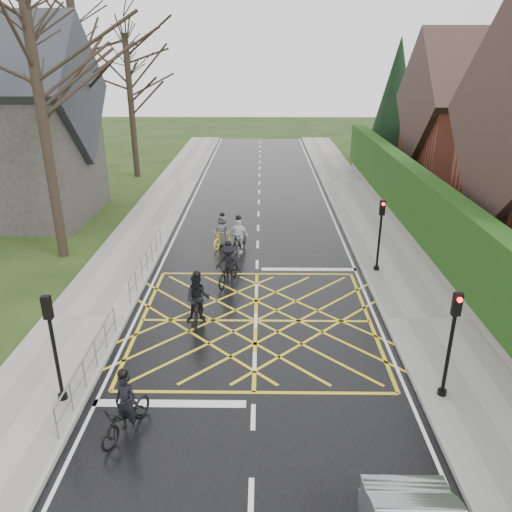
{
  "coord_description": "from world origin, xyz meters",
  "views": [
    {
      "loc": [
        0.2,
        -15.35,
        8.73
      ],
      "look_at": [
        -0.02,
        2.85,
        1.3
      ],
      "focal_mm": 35.0,
      "sensor_mm": 36.0,
      "label": 1
    }
  ],
  "objects_px": {
    "cyclist_mid": "(229,268)",
    "cyclist_front": "(239,239)",
    "cyclist_rear": "(126,413)",
    "cyclist_lead": "(223,235)",
    "cyclist_back": "(198,303)"
  },
  "relations": [
    {
      "from": "cyclist_mid",
      "to": "cyclist_front",
      "type": "distance_m",
      "value": 3.28
    },
    {
      "from": "cyclist_rear",
      "to": "cyclist_lead",
      "type": "bearing_deg",
      "value": 107.02
    },
    {
      "from": "cyclist_back",
      "to": "cyclist_mid",
      "type": "height_order",
      "value": "cyclist_back"
    },
    {
      "from": "cyclist_mid",
      "to": "cyclist_lead",
      "type": "relative_size",
      "value": 1.08
    },
    {
      "from": "cyclist_mid",
      "to": "cyclist_lead",
      "type": "distance_m",
      "value": 4.21
    },
    {
      "from": "cyclist_front",
      "to": "cyclist_lead",
      "type": "distance_m",
      "value": 1.22
    },
    {
      "from": "cyclist_rear",
      "to": "cyclist_back",
      "type": "bearing_deg",
      "value": 101.9
    },
    {
      "from": "cyclist_mid",
      "to": "cyclist_front",
      "type": "xyz_separation_m",
      "value": [
        0.26,
        3.27,
        0.02
      ]
    },
    {
      "from": "cyclist_rear",
      "to": "cyclist_lead",
      "type": "height_order",
      "value": "cyclist_rear"
    },
    {
      "from": "cyclist_mid",
      "to": "cyclist_rear",
      "type": "bearing_deg",
      "value": -82.89
    },
    {
      "from": "cyclist_lead",
      "to": "cyclist_mid",
      "type": "bearing_deg",
      "value": -59.91
    },
    {
      "from": "cyclist_back",
      "to": "cyclist_front",
      "type": "height_order",
      "value": "cyclist_back"
    },
    {
      "from": "cyclist_rear",
      "to": "cyclist_front",
      "type": "xyz_separation_m",
      "value": [
        2.21,
        11.97,
        0.1
      ]
    },
    {
      "from": "cyclist_rear",
      "to": "cyclist_front",
      "type": "distance_m",
      "value": 12.17
    },
    {
      "from": "cyclist_rear",
      "to": "cyclist_front",
      "type": "relative_size",
      "value": 1.02
    }
  ]
}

